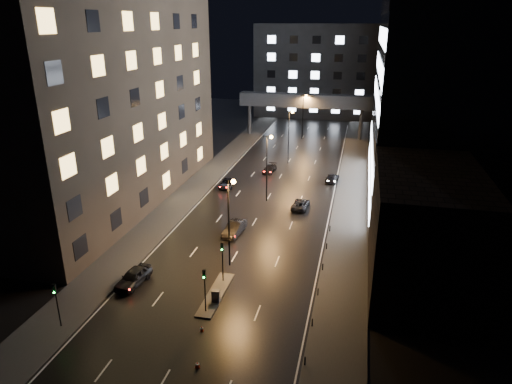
# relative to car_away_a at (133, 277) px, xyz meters

# --- Properties ---
(ground) EXTENTS (160.00, 160.00, 0.00)m
(ground) POSITION_rel_car_away_a_xyz_m (8.53, 38.03, -0.82)
(ground) COLOR black
(ground) RESTS_ON ground
(sidewalk_left) EXTENTS (5.00, 110.00, 0.15)m
(sidewalk_left) POSITION_rel_car_away_a_xyz_m (-3.97, 33.03, -0.75)
(sidewalk_left) COLOR #383533
(sidewalk_left) RESTS_ON ground
(sidewalk_right) EXTENTS (5.00, 110.00, 0.15)m
(sidewalk_right) POSITION_rel_car_away_a_xyz_m (21.03, 33.03, -0.75)
(sidewalk_right) COLOR #383533
(sidewalk_right) RESTS_ON ground
(building_left) EXTENTS (15.00, 48.00, 40.00)m
(building_left) POSITION_rel_car_away_a_xyz_m (-13.97, 22.03, 19.18)
(building_left) COLOR #2D2319
(building_left) RESTS_ON ground
(building_right_low) EXTENTS (10.00, 18.00, 12.00)m
(building_right_low) POSITION_rel_car_away_a_xyz_m (28.53, 7.03, 5.18)
(building_right_low) COLOR black
(building_right_low) RESTS_ON ground
(building_right_glass) EXTENTS (20.00, 36.00, 45.00)m
(building_right_glass) POSITION_rel_car_away_a_xyz_m (33.53, 34.03, 21.68)
(building_right_glass) COLOR black
(building_right_glass) RESTS_ON ground
(building_far) EXTENTS (34.00, 14.00, 25.00)m
(building_far) POSITION_rel_car_away_a_xyz_m (8.53, 96.03, 11.68)
(building_far) COLOR #333335
(building_far) RESTS_ON ground
(skybridge) EXTENTS (30.00, 3.00, 10.00)m
(skybridge) POSITION_rel_car_away_a_xyz_m (8.53, 68.03, 7.52)
(skybridge) COLOR #333335
(skybridge) RESTS_ON ground
(median_island) EXTENTS (1.60, 8.00, 0.15)m
(median_island) POSITION_rel_car_away_a_xyz_m (8.83, 0.03, -0.75)
(median_island) COLOR #383533
(median_island) RESTS_ON ground
(traffic_signal_near) EXTENTS (0.28, 0.34, 4.40)m
(traffic_signal_near) POSITION_rel_car_away_a_xyz_m (8.83, 2.52, 2.27)
(traffic_signal_near) COLOR black
(traffic_signal_near) RESTS_ON median_island
(traffic_signal_far) EXTENTS (0.28, 0.34, 4.40)m
(traffic_signal_far) POSITION_rel_car_away_a_xyz_m (8.83, -2.98, 2.27)
(traffic_signal_far) COLOR black
(traffic_signal_far) RESTS_ON median_island
(traffic_signal_corner) EXTENTS (0.28, 0.34, 4.40)m
(traffic_signal_corner) POSITION_rel_car_away_a_xyz_m (-2.97, -7.98, 2.12)
(traffic_signal_corner) COLOR black
(traffic_signal_corner) RESTS_ON ground
(bollard_row) EXTENTS (0.12, 25.12, 0.90)m
(bollard_row) POSITION_rel_car_away_a_xyz_m (18.73, 4.53, -0.37)
(bollard_row) COLOR black
(bollard_row) RESTS_ON ground
(streetlight_near) EXTENTS (1.45, 0.50, 10.15)m
(streetlight_near) POSITION_rel_car_away_a_xyz_m (8.69, 6.03, 5.67)
(streetlight_near) COLOR black
(streetlight_near) RESTS_ON ground
(streetlight_mid_a) EXTENTS (1.45, 0.50, 10.15)m
(streetlight_mid_a) POSITION_rel_car_away_a_xyz_m (8.69, 26.03, 5.67)
(streetlight_mid_a) COLOR black
(streetlight_mid_a) RESTS_ON ground
(streetlight_mid_b) EXTENTS (1.45, 0.50, 10.15)m
(streetlight_mid_b) POSITION_rel_car_away_a_xyz_m (8.69, 46.03, 5.67)
(streetlight_mid_b) COLOR black
(streetlight_mid_b) RESTS_ON ground
(streetlight_far) EXTENTS (1.45, 0.50, 10.15)m
(streetlight_far) POSITION_rel_car_away_a_xyz_m (8.69, 66.03, 5.67)
(streetlight_far) COLOR black
(streetlight_far) RESTS_ON ground
(car_away_a) EXTENTS (2.53, 5.04, 1.65)m
(car_away_a) POSITION_rel_car_away_a_xyz_m (0.00, 0.00, 0.00)
(car_away_a) COLOR black
(car_away_a) RESTS_ON ground
(car_away_b) EXTENTS (2.20, 5.01, 1.60)m
(car_away_b) POSITION_rel_car_away_a_xyz_m (6.92, 13.80, -0.02)
(car_away_b) COLOR black
(car_away_b) RESTS_ON ground
(car_away_c) EXTENTS (2.25, 4.66, 1.28)m
(car_away_c) POSITION_rel_car_away_a_xyz_m (0.98, 30.53, -0.18)
(car_away_c) COLOR black
(car_away_c) RESTS_ON ground
(car_away_d) EXTENTS (2.17, 4.54, 1.28)m
(car_away_d) POSITION_rel_car_away_a_xyz_m (6.20, 39.82, -0.19)
(car_away_d) COLOR black
(car_away_d) RESTS_ON ground
(car_toward_a) EXTENTS (2.44, 4.76, 1.28)m
(car_toward_a) POSITION_rel_car_away_a_xyz_m (13.95, 24.28, -0.18)
(car_toward_a) COLOR black
(car_toward_a) RESTS_ON ground
(car_toward_b) EXTENTS (2.38, 4.68, 1.30)m
(car_toward_b) POSITION_rel_car_away_a_xyz_m (17.53, 37.35, -0.17)
(car_toward_b) COLOR black
(car_toward_b) RESTS_ON ground
(utility_cabinet) EXTENTS (0.80, 0.65, 1.19)m
(utility_cabinet) POSITION_rel_car_away_a_xyz_m (9.23, -1.22, -0.08)
(utility_cabinet) COLOR #474749
(utility_cabinet) RESTS_ON median_island
(cone_a) EXTENTS (0.41, 0.41, 0.52)m
(cone_a) POSITION_rel_car_away_a_xyz_m (10.54, -9.97, -0.57)
(cone_a) COLOR red
(cone_a) RESTS_ON ground
(cone_b) EXTENTS (0.40, 0.40, 0.55)m
(cone_b) POSITION_rel_car_away_a_xyz_m (9.39, -5.68, -0.55)
(cone_b) COLOR red
(cone_b) RESTS_ON ground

